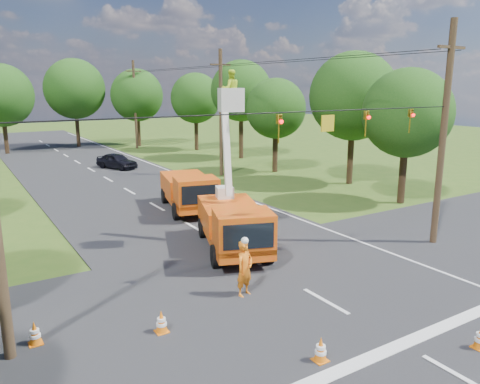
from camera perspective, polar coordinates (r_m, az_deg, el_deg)
ground at (r=33.33m, az=-13.32°, el=0.03°), size 140.00×140.00×0.00m
road_main at (r=33.33m, az=-13.32°, el=0.03°), size 12.00×100.00×0.06m
road_cross at (r=17.96m, az=6.02°, el=-10.84°), size 56.00×10.00×0.07m
stop_bar at (r=14.68m, az=19.16°, el=-17.27°), size 9.00×0.45×0.02m
edge_line at (r=35.45m, az=-4.74°, el=1.09°), size 0.12×90.00×0.02m
bucket_truck at (r=20.55m, az=-0.81°, el=-2.83°), size 4.28×6.64×7.85m
second_truck at (r=27.46m, az=-6.25°, el=0.18°), size 3.70×6.57×2.33m
ground_worker at (r=16.40m, az=0.58°, el=-9.34°), size 0.85×0.69×2.00m
distant_car at (r=42.88m, az=-14.80°, el=3.69°), size 3.15×4.35×1.38m
traffic_cone_0 at (r=13.25m, az=9.80°, el=-18.41°), size 0.38×0.38×0.71m
traffic_cone_2 at (r=22.55m, az=-1.76°, el=-4.81°), size 0.38×0.38×0.71m
traffic_cone_3 at (r=26.91m, az=-0.96°, el=-1.87°), size 0.38×0.38×0.71m
traffic_cone_4 at (r=14.56m, az=-9.56°, el=-15.35°), size 0.38×0.38×0.71m
traffic_cone_5 at (r=14.96m, az=-23.74°, el=-15.51°), size 0.38×0.38×0.71m
traffic_cone_7 at (r=31.51m, az=-2.20°, el=0.31°), size 0.38×0.38×0.71m
pole_right_near at (r=22.83m, az=23.54°, el=6.54°), size 1.80×0.30×10.00m
pole_right_mid at (r=37.91m, az=-2.35°, el=9.68°), size 1.80×0.30×10.00m
pole_right_far at (r=56.15m, az=-12.68°, el=10.41°), size 1.80×0.30×10.00m
signal_span at (r=17.97m, az=12.14°, el=8.36°), size 18.00×0.29×1.07m
tree_right_a at (r=30.38m, az=19.72°, el=9.03°), size 5.40×5.40×8.28m
tree_right_b at (r=35.45m, az=13.68°, el=11.26°), size 6.40×6.40×9.65m
tree_right_c at (r=39.62m, az=4.39°, el=10.08°), size 5.00×5.00×7.83m
tree_right_d at (r=47.10m, az=0.14°, el=12.22°), size 6.00×6.00×9.70m
tree_right_e at (r=53.60m, az=-5.43°, el=11.31°), size 5.60×5.60×8.63m
tree_far_a at (r=56.15m, az=-27.11°, el=10.44°), size 6.60×6.60×9.50m
tree_far_b at (r=59.39m, az=-19.52°, el=11.75°), size 7.00×7.00×10.32m
tree_far_c at (r=58.34m, az=-12.45°, el=11.44°), size 6.20×6.20×9.18m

